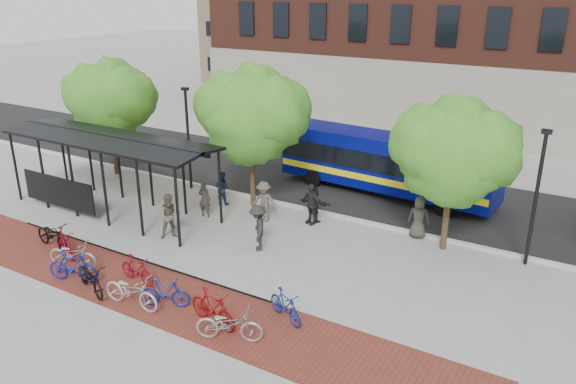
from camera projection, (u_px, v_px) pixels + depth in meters
The scene contains 31 objects.
ground at pixel (269, 246), 22.27m from camera, with size 160.00×160.00×0.00m, color #9E9E99.
asphalt_street at pixel (353, 187), 28.71m from camera, with size 160.00×8.00×0.01m, color black.
curb at pixel (316, 211), 25.47m from camera, with size 160.00×0.25×0.12m, color #B7B7B2.
brick_strip at pixel (141, 288), 19.21m from camera, with size 24.00×3.00×0.01m, color maroon.
bike_rack_rail at pixel (133, 268), 20.56m from camera, with size 12.00×0.05×0.95m, color black.
bus_shelter at pixel (107, 147), 24.74m from camera, with size 10.60×3.07×3.60m.
tree_a at pixel (110, 97), 29.19m from camera, with size 4.90×4.00×6.18m.
tree_b at pixel (253, 111), 24.80m from camera, with size 5.15×4.20×6.47m.
tree_c at pixel (456, 149), 20.62m from camera, with size 4.66×3.80×5.92m.
lamp_post_left at pixel (188, 136), 27.56m from camera, with size 0.35×0.20×5.12m.
lamp_post_right at pixel (536, 195), 19.89m from camera, with size 0.35×0.20×5.12m.
bus at pixel (386, 161), 27.25m from camera, with size 10.93×3.14×2.91m.
bike_0 at pixel (53, 235), 21.90m from camera, with size 0.73×2.09×1.10m, color black.
bike_1 at pixel (65, 243), 21.29m from camera, with size 0.51×1.82×1.09m, color maroon.
bike_2 at pixel (73, 254), 20.47m from camera, with size 0.67×1.93×1.01m, color #A8A8AA.
bike_3 at pixel (73, 267), 19.45m from camera, with size 0.53×1.88×1.13m, color navy.
bike_4 at pixel (90, 278), 18.79m from camera, with size 0.71×2.02×1.06m, color black.
bike_5 at pixel (137, 269), 19.40m from camera, with size 0.47×1.67×1.00m, color maroon.
bike_6 at pixel (131, 291), 17.92m from camera, with size 0.75×2.15×1.13m, color #B2B3B5.
bike_7 at pixel (165, 293), 17.94m from camera, with size 0.47×1.67×1.00m, color navy.
bike_9 at pixel (213, 308), 16.96m from camera, with size 0.55×1.93×1.16m, color maroon.
bike_10 at pixel (229, 324), 16.25m from camera, with size 0.70×2.00×1.05m, color #959598.
bike_11 at pixel (286, 306), 17.23m from camera, with size 0.47×1.65×0.99m, color navy.
pedestrian_1 at pixel (205, 199), 24.83m from camera, with size 0.59×0.39×1.61m, color #413834.
pedestrian_2 at pixel (222, 188), 26.26m from camera, with size 0.77×0.60×1.58m, color #202A4C.
pedestrian_3 at pixel (264, 202), 24.25m from camera, with size 1.18×0.68×1.83m, color #51453C.
pedestrian_4 at pixel (311, 204), 24.03m from camera, with size 1.06×0.44×1.82m, color black.
pedestrian_5 at pixel (314, 205), 24.27m from camera, with size 1.46×0.46×1.57m, color black.
pedestrian_6 at pixel (419, 217), 22.72m from camera, with size 0.86×0.56×1.77m, color #3B352F.
pedestrian_8 at pixel (170, 216), 22.66m from camera, with size 0.92×0.72×1.90m, color brown.
pedestrian_9 at pixel (258, 228), 21.66m from camera, with size 1.19×0.68×1.84m, color black.
Camera 1 is at (10.94, -16.88, 9.82)m, focal length 35.00 mm.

